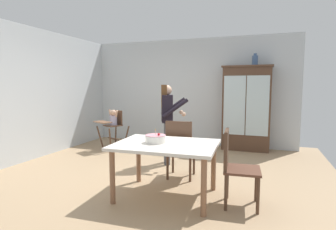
% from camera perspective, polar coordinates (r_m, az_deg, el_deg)
% --- Properties ---
extents(ground_plane, '(6.24, 6.24, 0.00)m').
position_cam_1_polar(ground_plane, '(4.79, -4.21, -12.20)').
color(ground_plane, tan).
extents(wall_back, '(5.32, 0.06, 2.70)m').
position_cam_1_polar(wall_back, '(7.03, 4.46, 4.88)').
color(wall_back, silver).
rests_on(wall_back, ground_plane).
extents(wall_left, '(0.06, 5.32, 2.70)m').
position_cam_1_polar(wall_left, '(6.11, -27.56, 4.00)').
color(wall_left, silver).
rests_on(wall_left, ground_plane).
extents(china_cabinet, '(1.13, 0.48, 1.97)m').
position_cam_1_polar(china_cabinet, '(6.54, 16.27, 1.42)').
color(china_cabinet, '#4C3323').
rests_on(china_cabinet, ground_plane).
extents(ceramic_vase, '(0.13, 0.13, 0.27)m').
position_cam_1_polar(ceramic_vase, '(6.55, 17.98, 11.01)').
color(ceramic_vase, '#3D567F').
rests_on(ceramic_vase, china_cabinet).
extents(high_chair_with_toddler, '(0.77, 0.83, 0.95)m').
position_cam_1_polar(high_chair_with_toddler, '(6.52, -11.60, -1.47)').
color(high_chair_with_toddler, '#4C3323').
rests_on(high_chair_with_toddler, ground_plane).
extents(adult_person, '(0.64, 0.63, 1.53)m').
position_cam_1_polar(adult_person, '(5.14, -0.15, 0.16)').
color(adult_person, '#47474C').
rests_on(adult_person, ground_plane).
extents(dining_table, '(1.40, 1.08, 0.74)m').
position_cam_1_polar(dining_table, '(3.65, -0.42, -7.45)').
color(dining_table, silver).
rests_on(dining_table, ground_plane).
extents(birthday_cake, '(0.28, 0.28, 0.19)m').
position_cam_1_polar(birthday_cake, '(3.66, -2.67, -5.05)').
color(birthday_cake, white).
rests_on(birthday_cake, dining_table).
extents(dining_chair_far_side, '(0.48, 0.48, 0.96)m').
position_cam_1_polar(dining_chair_far_side, '(4.35, 2.55, -6.45)').
color(dining_chair_far_side, '#4C3323').
rests_on(dining_chair_far_side, ground_plane).
extents(dining_chair_right_end, '(0.48, 0.48, 0.96)m').
position_cam_1_polar(dining_chair_right_end, '(3.52, 13.82, -9.71)').
color(dining_chair_right_end, '#4C3323').
rests_on(dining_chair_right_end, ground_plane).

